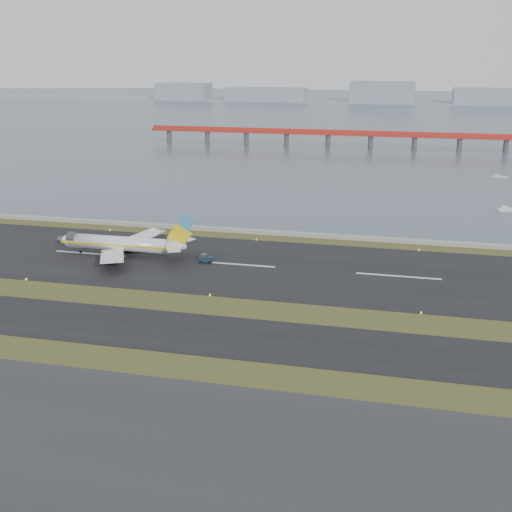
{
  "coord_description": "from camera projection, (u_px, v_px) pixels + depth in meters",
  "views": [
    {
      "loc": [
        39.7,
        -118.12,
        50.65
      ],
      "look_at": [
        7.0,
        22.0,
        5.24
      ],
      "focal_mm": 45.0,
      "sensor_mm": 36.0,
      "label": 1
    }
  ],
  "objects": [
    {
      "name": "far_shoreline",
      "position": [
        385.0,
        96.0,
        704.54
      ],
      "size": [
        1400.0,
        80.0,
        60.5
      ],
      "color": "#8B97A4",
      "rests_on": "ground"
    },
    {
      "name": "airliner",
      "position": [
        124.0,
        244.0,
        166.86
      ],
      "size": [
        38.52,
        32.89,
        12.8
      ],
      "color": "white",
      "rests_on": "ground"
    },
    {
      "name": "pushback_tug",
      "position": [
        206.0,
        258.0,
        162.75
      ],
      "size": [
        3.59,
        2.29,
        2.21
      ],
      "rotation": [
        0.0,
        0.0,
        0.08
      ],
      "color": "#142538",
      "rests_on": "ground"
    },
    {
      "name": "workboat_near",
      "position": [
        508.0,
        209.0,
        216.44
      ],
      "size": [
        7.77,
        4.42,
        1.8
      ],
      "rotation": [
        0.0,
        0.0,
        0.3
      ],
      "color": "silver",
      "rests_on": "ground"
    },
    {
      "name": "apron_strip",
      "position": [
        67.0,
        466.0,
        82.45
      ],
      "size": [
        1000.0,
        50.0,
        0.1
      ],
      "primitive_type": "cube",
      "color": "#29292B",
      "rests_on": "ground"
    },
    {
      "name": "seawall",
      "position": [
        262.0,
        232.0,
        189.11
      ],
      "size": [
        1000.0,
        2.5,
        1.0
      ],
      "primitive_type": "cube",
      "color": "#989892",
      "rests_on": "ground"
    },
    {
      "name": "ground",
      "position": [
        199.0,
        309.0,
        133.54
      ],
      "size": [
        1000.0,
        1000.0,
        0.0
      ],
      "primitive_type": "plane",
      "color": "#324418",
      "rests_on": "ground"
    },
    {
      "name": "taxiway_strip",
      "position": [
        180.0,
        331.0,
        122.38
      ],
      "size": [
        1000.0,
        18.0,
        0.1
      ],
      "primitive_type": "cube",
      "color": "black",
      "rests_on": "ground"
    },
    {
      "name": "red_pier",
      "position": [
        371.0,
        135.0,
        359.18
      ],
      "size": [
        260.0,
        5.0,
        10.2
      ],
      "color": "red",
      "rests_on": "ground"
    },
    {
      "name": "workboat_far",
      "position": [
        499.0,
        177.0,
        274.31
      ],
      "size": [
        6.3,
        4.22,
        1.47
      ],
      "rotation": [
        0.0,
        0.0,
        -0.42
      ],
      "color": "silver",
      "rests_on": "ground"
    },
    {
      "name": "runway_strip",
      "position": [
        236.0,
        264.0,
        161.39
      ],
      "size": [
        1000.0,
        45.0,
        0.1
      ],
      "primitive_type": "cube",
      "color": "black",
      "rests_on": "ground"
    },
    {
      "name": "bay_water",
      "position": [
        362.0,
        115.0,
        560.73
      ],
      "size": [
        1400.0,
        800.0,
        1.3
      ],
      "primitive_type": "cube",
      "color": "#404D5C",
      "rests_on": "ground"
    }
  ]
}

